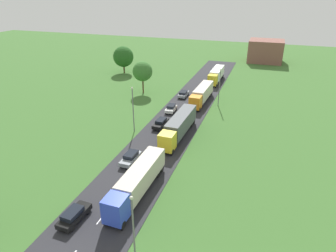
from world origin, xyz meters
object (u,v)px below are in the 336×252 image
object	(u,v)px
car_third	(161,123)
lamppost_second	(133,107)
car_fourth	(171,108)
truck_second	(179,126)
car_fifth	(183,94)
tree_birch	(143,71)
truck_fourth	(216,74)
distant_building	(266,51)
car_lead	(74,215)
car_second	(131,158)
truck_third	(202,94)
lamppost_third	(219,86)
tree_maple	(123,57)
lamppost_lead	(133,225)
truck_lead	(137,181)

from	to	relation	value
car_third	lamppost_second	world-z (taller)	lamppost_second
car_fourth	truck_second	bearing A→B (deg)	-64.87
car_fifth	tree_birch	size ratio (longest dim) A/B	0.56
truck_fourth	distant_building	bearing A→B (deg)	68.57
car_lead	car_second	xyz separation A→B (m)	(0.70, 13.67, -0.00)
truck_second	truck_third	xyz separation A→B (m)	(-0.11, 18.68, -0.09)
distant_building	lamppost_third	bearing A→B (deg)	-99.30
truck_fourth	distant_building	distance (m)	32.99
car_second	car_fifth	world-z (taller)	car_second
car_lead	lamppost_third	bearing A→B (deg)	77.90
car_third	tree_birch	size ratio (longest dim) A/B	0.57
truck_third	tree_maple	distance (m)	34.36
lamppost_third	car_second	bearing A→B (deg)	-106.28
truck_fourth	distant_building	size ratio (longest dim) A/B	1.06
lamppost_third	tree_birch	xyz separation A→B (m)	(-19.70, 2.64, 0.91)
tree_maple	lamppost_lead	bearing A→B (deg)	-62.75
lamppost_third	distant_building	world-z (taller)	lamppost_third
tree_maple	car_fourth	bearing A→B (deg)	-47.19
car_third	tree_maple	xyz separation A→B (m)	(-24.68, 34.05, 4.23)
car_third	lamppost_second	bearing A→B (deg)	-140.03
truck_lead	truck_third	bearing A→B (deg)	89.81
truck_lead	lamppost_second	world-z (taller)	lamppost_second
truck_fourth	tree_birch	bearing A→B (deg)	-134.50
car_third	lamppost_third	bearing A→B (deg)	60.93
lamppost_third	truck_second	bearing A→B (deg)	-102.42
tree_maple	distant_building	world-z (taller)	tree_maple
truck_second	car_third	world-z (taller)	truck_second
car_lead	lamppost_second	world-z (taller)	lamppost_second
car_third	tree_birch	bearing A→B (deg)	122.26
lamppost_second	truck_fourth	bearing A→B (deg)	77.11
car_fourth	tree_maple	xyz separation A→B (m)	(-24.18, 26.10, 4.23)
car_fifth	truck_lead	bearing A→B (deg)	-82.69
lamppost_second	lamppost_third	size ratio (longest dim) A/B	1.03
car_fourth	lamppost_third	world-z (taller)	lamppost_third
truck_third	lamppost_second	xyz separation A→B (m)	(-8.42, -19.35, 2.72)
lamppost_second	tree_birch	xyz separation A→B (m)	(-7.22, 21.21, 0.80)
car_fifth	tree_maple	xyz separation A→B (m)	(-24.01, 15.88, 4.26)
truck_lead	truck_fourth	world-z (taller)	truck_lead
truck_fourth	truck_second	bearing A→B (deg)	-89.97
distant_building	car_third	bearing A→B (deg)	-104.37
car_fourth	lamppost_lead	world-z (taller)	lamppost_lead
car_third	lamppost_second	size ratio (longest dim) A/B	0.54
truck_third	tree_birch	world-z (taller)	tree_birch
truck_lead	tree_maple	xyz separation A→B (m)	(-28.95, 54.40, 2.99)
truck_fourth	lamppost_lead	size ratio (longest dim) A/B	1.64
truck_second	tree_maple	size ratio (longest dim) A/B	1.74
truck_third	lamppost_lead	world-z (taller)	lamppost_lead
car_second	lamppost_third	distance (m)	30.18
lamppost_lead	lamppost_second	xyz separation A→B (m)	(-12.16, 26.26, 0.54)
truck_third	lamppost_lead	xyz separation A→B (m)	(3.74, -45.61, 2.18)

